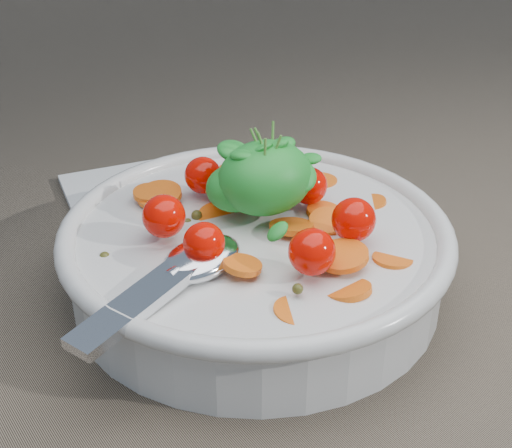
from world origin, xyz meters
TOP-DOWN VIEW (x-y plane):
  - ground at (0.00, 0.00)m, footprint 6.00×6.00m
  - bowl at (0.02, -0.03)m, footprint 0.31×0.29m
  - napkin at (0.03, 0.15)m, footprint 0.18×0.17m

SIDE VIEW (x-z plane):
  - ground at x=0.00m, z-range 0.00..0.00m
  - napkin at x=0.03m, z-range 0.00..0.01m
  - bowl at x=0.02m, z-range -0.03..0.10m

